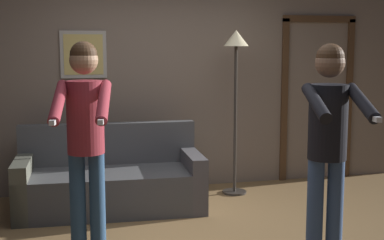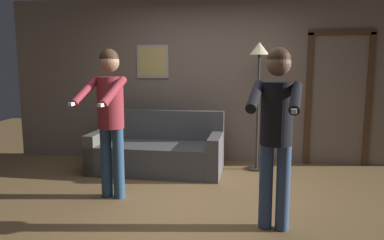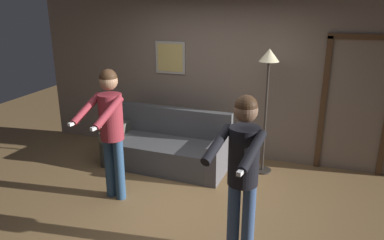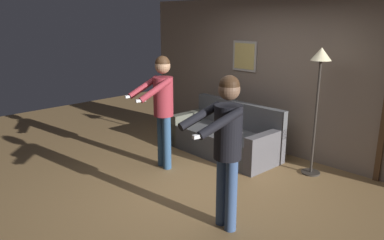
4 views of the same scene
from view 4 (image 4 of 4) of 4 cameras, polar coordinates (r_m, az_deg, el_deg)
name	(u,v)px [view 4 (image 4 of 4)]	position (r m, az deg, el deg)	size (l,w,h in m)	color
ground_plane	(205,186)	(5.32, 1.94, -10.04)	(12.00, 12.00, 0.00)	olive
back_wall_assembly	(288,78)	(6.43, 14.39, 6.15)	(6.40, 0.10, 2.60)	#7D6D5E
couch	(226,138)	(6.45, 5.20, -2.76)	(1.94, 0.93, 0.87)	#4D4E50
torchiere_lamp	(320,74)	(5.60, 18.86, 6.59)	(0.29, 0.29, 1.88)	#332D28
person_standing_left	(162,101)	(5.65, -4.56, 2.83)	(0.51, 0.71, 1.74)	navy
person_standing_right	(227,139)	(3.97, 5.28, -2.87)	(0.52, 0.74, 1.72)	#364E77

